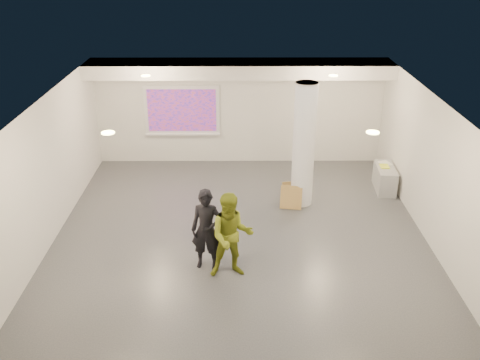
{
  "coord_description": "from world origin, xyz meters",
  "views": [
    {
      "loc": [
        -0.05,
        -9.89,
        5.93
      ],
      "look_at": [
        0.0,
        0.4,
        1.25
      ],
      "focal_mm": 40.0,
      "sensor_mm": 36.0,
      "label": 1
    }
  ],
  "objects_px": {
    "projection_screen": "(182,111)",
    "woman": "(207,230)",
    "man": "(232,236)",
    "column": "(304,145)",
    "credenza": "(385,178)"
  },
  "relations": [
    {
      "from": "woman",
      "to": "man",
      "type": "height_order",
      "value": "man"
    },
    {
      "from": "man",
      "to": "woman",
      "type": "bearing_deg",
      "value": 144.32
    },
    {
      "from": "column",
      "to": "woman",
      "type": "relative_size",
      "value": 1.82
    },
    {
      "from": "projection_screen",
      "to": "woman",
      "type": "xyz_separation_m",
      "value": [
        0.95,
        -5.42,
        -0.7
      ]
    },
    {
      "from": "column",
      "to": "woman",
      "type": "distance_m",
      "value": 3.57
    },
    {
      "from": "column",
      "to": "projection_screen",
      "type": "xyz_separation_m",
      "value": [
        -3.1,
        2.65,
        0.03
      ]
    },
    {
      "from": "column",
      "to": "man",
      "type": "relative_size",
      "value": 1.76
    },
    {
      "from": "column",
      "to": "woman",
      "type": "height_order",
      "value": "column"
    },
    {
      "from": "man",
      "to": "column",
      "type": "bearing_deg",
      "value": 56.01
    },
    {
      "from": "column",
      "to": "man",
      "type": "height_order",
      "value": "column"
    },
    {
      "from": "column",
      "to": "credenza",
      "type": "height_order",
      "value": "column"
    },
    {
      "from": "credenza",
      "to": "column",
      "type": "bearing_deg",
      "value": -157.27
    },
    {
      "from": "woman",
      "to": "man",
      "type": "relative_size",
      "value": 0.96
    },
    {
      "from": "credenza",
      "to": "woman",
      "type": "xyz_separation_m",
      "value": [
        -4.37,
        -3.51,
        0.51
      ]
    },
    {
      "from": "column",
      "to": "projection_screen",
      "type": "distance_m",
      "value": 4.08
    }
  ]
}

